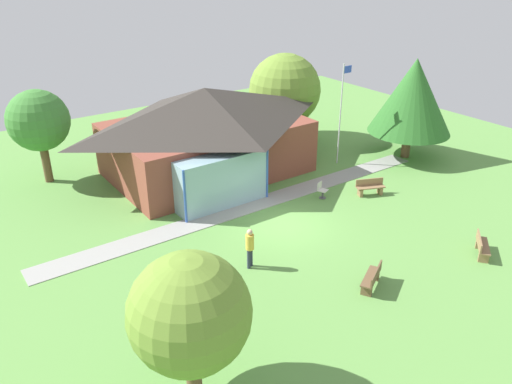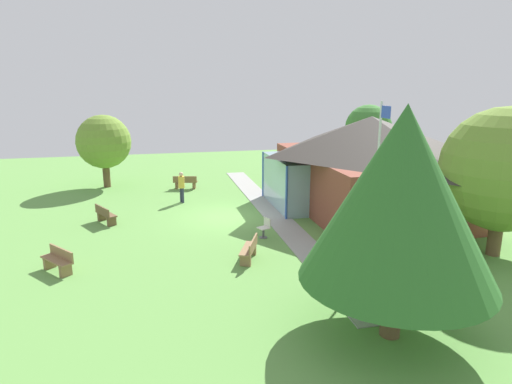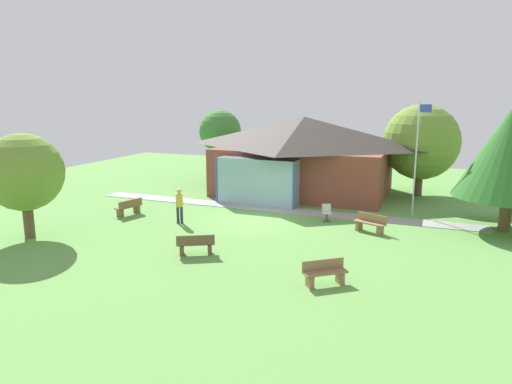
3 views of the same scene
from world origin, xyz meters
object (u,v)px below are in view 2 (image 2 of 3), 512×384
visitor_strolling_lawn (182,185)px  tree_behind_pavilion_right (504,170)px  bench_front_center (105,215)px  tree_east_hedge (401,196)px  flagpole (377,180)px  patio_chair_lawn_spare (265,228)px  bench_mid_left (185,183)px  tree_lawn_corner (104,142)px  tree_behind_pavilion_left (368,128)px  bench_front_right (58,261)px  pavilion (366,162)px  bench_mid_right (250,250)px

visitor_strolling_lawn → tree_behind_pavilion_right: (10.56, 11.27, 2.34)m
bench_front_center → tree_east_hedge: tree_east_hedge is taller
visitor_strolling_lawn → tree_behind_pavilion_right: bearing=-159.8°
flagpole → patio_chair_lawn_spare: size_ratio=6.87×
visitor_strolling_lawn → patio_chair_lawn_spare: bearing=178.4°
bench_mid_left → tree_lawn_corner: 5.76m
patio_chair_lawn_spare → tree_behind_pavilion_left: (-10.88, 10.27, 3.04)m
bench_front_right → patio_chair_lawn_spare: patio_chair_lawn_spare is taller
pavilion → bench_front_center: bearing=-92.3°
bench_front_right → tree_behind_pavilion_left: (-12.68, 18.22, 3.06)m
pavilion → patio_chair_lawn_spare: 7.25m
bench_mid_right → pavilion: bearing=-30.7°
bench_front_right → tree_behind_pavilion_right: tree_behind_pavilion_right is taller
tree_behind_pavilion_left → tree_behind_pavilion_right: bearing=-8.1°
patio_chair_lawn_spare → tree_behind_pavilion_left: 15.27m
bench_mid_right → patio_chair_lawn_spare: 2.59m
pavilion → flagpole: size_ratio=1.93×
tree_east_hedge → visitor_strolling_lawn: bearing=-163.2°
bench_mid_left → bench_front_right: bearing=-100.4°
flagpole → tree_lawn_corner: (-15.61, -10.56, -0.33)m
pavilion → bench_front_right: bearing=-70.9°
tree_behind_pavilion_left → patio_chair_lawn_spare: bearing=-43.3°
pavilion → bench_front_center: (-0.54, -13.10, -2.13)m
bench_front_right → bench_front_center: bearing=-49.7°
patio_chair_lawn_spare → tree_east_hedge: tree_east_hedge is taller
tree_east_hedge → tree_behind_pavilion_right: bearing=121.5°
tree_east_hedge → bench_front_center: bearing=-144.9°
bench_front_right → visitor_strolling_lawn: bearing=-68.7°
tree_behind_pavilion_right → tree_east_hedge: (4.17, -6.82, 0.43)m
tree_lawn_corner → tree_behind_pavilion_right: 22.16m
patio_chair_lawn_spare → tree_lawn_corner: (-11.66, -7.57, 2.50)m
bench_mid_left → visitor_strolling_lawn: size_ratio=0.90×
pavilion → bench_front_right: pavilion is taller
tree_east_hedge → tree_lawn_corner: bearing=-155.7°
visitor_strolling_lawn → tree_behind_pavilion_left: size_ratio=0.34×
bench_front_right → bench_front_center: same height
visitor_strolling_lawn → pavilion: bearing=-137.4°
bench_mid_right → patio_chair_lawn_spare: patio_chair_lawn_spare is taller
tree_east_hedge → tree_behind_pavilion_left: bearing=154.8°
bench_mid_right → patio_chair_lawn_spare: (-2.32, 1.17, 0.01)m
bench_mid_right → tree_lawn_corner: (-13.97, -6.41, 2.52)m
pavilion → flagpole: bearing=-24.4°
visitor_strolling_lawn → tree_lawn_corner: 6.99m
bench_front_center → tree_behind_pavilion_left: size_ratio=0.30×
bench_mid_right → tree_lawn_corner: 15.58m
bench_mid_left → tree_behind_pavilion_right: tree_behind_pavilion_right is taller
bench_mid_right → tree_behind_pavilion_right: size_ratio=0.27×
bench_front_center → bench_mid_right: size_ratio=0.98×
bench_front_right → visitor_strolling_lawn: size_ratio=0.83×
bench_front_right → bench_mid_left: 12.89m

